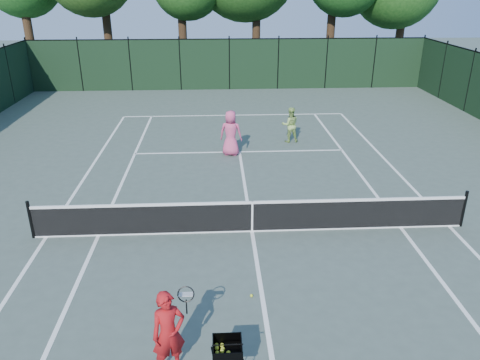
{
  "coord_description": "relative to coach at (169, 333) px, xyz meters",
  "views": [
    {
      "loc": [
        -0.93,
        -11.07,
        6.28
      ],
      "look_at": [
        -0.27,
        1.0,
        1.1
      ],
      "focal_mm": 35.0,
      "sensor_mm": 36.0,
      "label": 1
    }
  ],
  "objects": [
    {
      "name": "ground",
      "position": [
        1.79,
        4.79,
        -0.8
      ],
      "size": [
        90.0,
        90.0,
        0.0
      ],
      "primitive_type": "plane",
      "color": "#435249",
      "rests_on": "ground"
    },
    {
      "name": "sideline_doubles_left",
      "position": [
        -3.69,
        4.79,
        -0.8
      ],
      "size": [
        0.1,
        23.77,
        0.01
      ],
      "primitive_type": "cube",
      "color": "white",
      "rests_on": "ground"
    },
    {
      "name": "sideline_doubles_right",
      "position": [
        7.28,
        4.79,
        -0.8
      ],
      "size": [
        0.1,
        23.77,
        0.01
      ],
      "primitive_type": "cube",
      "color": "white",
      "rests_on": "ground"
    },
    {
      "name": "sideline_singles_left",
      "position": [
        -2.32,
        4.79,
        -0.8
      ],
      "size": [
        0.1,
        23.77,
        0.01
      ],
      "primitive_type": "cube",
      "color": "white",
      "rests_on": "ground"
    },
    {
      "name": "sideline_singles_right",
      "position": [
        5.91,
        4.79,
        -0.8
      ],
      "size": [
        0.1,
        23.77,
        0.01
      ],
      "primitive_type": "cube",
      "color": "white",
      "rests_on": "ground"
    },
    {
      "name": "baseline_far",
      "position": [
        1.79,
        16.68,
        -0.8
      ],
      "size": [
        10.97,
        0.1,
        0.01
      ],
      "primitive_type": "cube",
      "color": "white",
      "rests_on": "ground"
    },
    {
      "name": "service_line_far",
      "position": [
        1.79,
        11.19,
        -0.8
      ],
      "size": [
        8.23,
        0.1,
        0.01
      ],
      "primitive_type": "cube",
      "color": "white",
      "rests_on": "ground"
    },
    {
      "name": "center_service_line",
      "position": [
        1.79,
        4.79,
        -0.8
      ],
      "size": [
        0.1,
        12.8,
        0.01
      ],
      "primitive_type": "cube",
      "color": "white",
      "rests_on": "ground"
    },
    {
      "name": "tennis_net",
      "position": [
        1.79,
        4.79,
        -0.33
      ],
      "size": [
        11.69,
        0.09,
        1.06
      ],
      "color": "black",
      "rests_on": "ground"
    },
    {
      "name": "fence_far",
      "position": [
        1.79,
        22.79,
        0.7
      ],
      "size": [
        24.0,
        0.05,
        3.0
      ],
      "primitive_type": "cube",
      "color": "black",
      "rests_on": "ground"
    },
    {
      "name": "coach",
      "position": [
        0.0,
        0.0,
        0.0
      ],
      "size": [
        0.78,
        0.83,
        1.6
      ],
      "rotation": [
        0.0,
        0.0,
        0.39
      ],
      "color": "#B01417",
      "rests_on": "ground"
    },
    {
      "name": "player_pink",
      "position": [
        1.44,
        10.89,
        0.07
      ],
      "size": [
        0.96,
        0.73,
        1.76
      ],
      "rotation": [
        0.0,
        0.0,
        2.93
      ],
      "color": "#D44B7B",
      "rests_on": "ground"
    },
    {
      "name": "player_green",
      "position": [
        3.97,
        12.36,
        -0.07
      ],
      "size": [
        0.75,
        0.6,
        1.47
      ],
      "rotation": [
        0.0,
        0.0,
        3.21
      ],
      "color": "#93B85C",
      "rests_on": "ground"
    },
    {
      "name": "ball_hopper",
      "position": [
        0.98,
        -0.41,
        -0.03
      ],
      "size": [
        0.55,
        0.55,
        0.92
      ],
      "rotation": [
        0.0,
        0.0,
        0.15
      ],
      "color": "black",
      "rests_on": "ground"
    },
    {
      "name": "loose_ball_midcourt",
      "position": [
        1.56,
        1.95,
        -0.77
      ],
      "size": [
        0.07,
        0.07,
        0.07
      ],
      "primitive_type": "sphere",
      "color": "#C0CE2A",
      "rests_on": "ground"
    }
  ]
}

